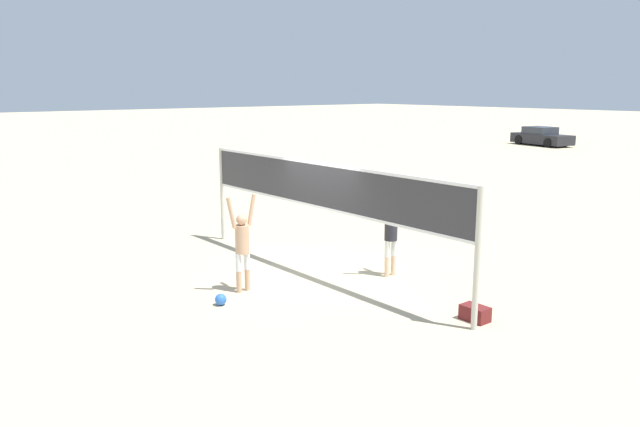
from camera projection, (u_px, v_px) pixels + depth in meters
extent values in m
plane|color=#C6B28C|center=(320.00, 274.00, 13.79)|extent=(200.00, 200.00, 0.00)
cylinder|color=beige|center=(222.00, 194.00, 16.70)|extent=(0.11, 0.11, 2.48)
cylinder|color=beige|center=(477.00, 259.00, 10.39)|extent=(0.11, 0.11, 2.48)
cube|color=#2D2D33|center=(320.00, 186.00, 13.40)|extent=(8.20, 0.02, 1.01)
cube|color=white|center=(320.00, 164.00, 13.30)|extent=(8.20, 0.03, 0.06)
cube|color=white|center=(320.00, 207.00, 13.49)|extent=(8.20, 0.03, 0.06)
cylinder|color=tan|center=(239.00, 282.00, 12.52)|extent=(0.11, 0.11, 0.44)
cylinder|color=white|center=(238.00, 262.00, 12.44)|extent=(0.12, 0.12, 0.36)
cylinder|color=tan|center=(247.00, 280.00, 12.64)|extent=(0.11, 0.11, 0.44)
cylinder|color=white|center=(247.00, 261.00, 12.56)|extent=(0.12, 0.12, 0.36)
cylinder|color=tan|center=(242.00, 239.00, 12.41)|extent=(0.28, 0.28, 0.57)
sphere|color=tan|center=(242.00, 220.00, 12.33)|extent=(0.22, 0.22, 0.22)
cylinder|color=tan|center=(231.00, 213.00, 12.15)|extent=(0.08, 0.21, 0.64)
cylinder|color=tan|center=(252.00, 210.00, 12.44)|extent=(0.08, 0.21, 0.64)
cylinder|color=beige|center=(393.00, 265.00, 13.67)|extent=(0.11, 0.11, 0.44)
cylinder|color=white|center=(394.00, 248.00, 13.59)|extent=(0.12, 0.12, 0.36)
cylinder|color=beige|center=(387.00, 267.00, 13.54)|extent=(0.11, 0.11, 0.44)
cylinder|color=white|center=(387.00, 249.00, 13.46)|extent=(0.12, 0.12, 0.36)
cylinder|color=#26262D|center=(391.00, 227.00, 13.43)|extent=(0.28, 0.28, 0.57)
sphere|color=beige|center=(391.00, 209.00, 13.35)|extent=(0.22, 0.22, 0.22)
cylinder|color=beige|center=(399.00, 200.00, 13.47)|extent=(0.08, 0.21, 0.64)
cylinder|color=beige|center=(384.00, 203.00, 13.17)|extent=(0.08, 0.21, 0.64)
sphere|color=blue|center=(221.00, 299.00, 11.79)|extent=(0.22, 0.22, 0.22)
cube|color=maroon|center=(475.00, 313.00, 11.01)|extent=(0.49, 0.31, 0.27)
cube|color=#232328|center=(542.00, 139.00, 43.86)|extent=(4.65, 2.64, 0.68)
cube|color=#2D333D|center=(540.00, 130.00, 43.93)|extent=(2.27, 1.98, 0.49)
cylinder|color=black|center=(565.00, 142.00, 43.06)|extent=(0.67, 0.35, 0.64)
cylinder|color=black|center=(548.00, 143.00, 42.34)|extent=(0.67, 0.35, 0.64)
cylinder|color=black|center=(536.00, 139.00, 45.44)|extent=(0.67, 0.35, 0.64)
cylinder|color=black|center=(519.00, 140.00, 44.71)|extent=(0.67, 0.35, 0.64)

